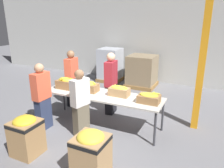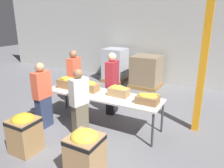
# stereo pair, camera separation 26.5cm
# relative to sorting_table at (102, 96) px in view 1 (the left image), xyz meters

# --- Properties ---
(ground_plane) EXTENTS (30.00, 30.00, 0.00)m
(ground_plane) POSITION_rel_sorting_table_xyz_m (0.00, 0.00, -0.76)
(ground_plane) COLOR slate
(wall_back) EXTENTS (16.00, 0.08, 4.00)m
(wall_back) POSITION_rel_sorting_table_xyz_m (0.00, 4.24, 1.24)
(wall_back) COLOR #B7B7B2
(wall_back) RESTS_ON ground_plane
(sorting_table) EXTENTS (2.94, 0.82, 0.81)m
(sorting_table) POSITION_rel_sorting_table_xyz_m (0.00, 0.00, 0.00)
(sorting_table) COLOR beige
(sorting_table) RESTS_ON ground_plane
(banana_box_0) EXTENTS (0.46, 0.29, 0.30)m
(banana_box_0) POSITION_rel_sorting_table_xyz_m (-1.05, -0.01, 0.20)
(banana_box_0) COLOR olive
(banana_box_0) RESTS_ON sorting_table
(banana_box_1) EXTENTS (0.49, 0.31, 0.27)m
(banana_box_1) POSITION_rel_sorting_table_xyz_m (-0.40, 0.05, 0.18)
(banana_box_1) COLOR olive
(banana_box_1) RESTS_ON sorting_table
(banana_box_2) EXTENTS (0.47, 0.27, 0.25)m
(banana_box_2) POSITION_rel_sorting_table_xyz_m (0.41, 0.09, 0.17)
(banana_box_2) COLOR tan
(banana_box_2) RESTS_ON sorting_table
(banana_box_3) EXTENTS (0.46, 0.33, 0.23)m
(banana_box_3) POSITION_rel_sorting_table_xyz_m (1.16, -0.02, 0.16)
(banana_box_3) COLOR olive
(banana_box_3) RESTS_ON sorting_table
(volunteer_0) EXTENTS (0.27, 0.47, 1.69)m
(volunteer_0) POSITION_rel_sorting_table_xyz_m (-0.11, 0.75, 0.08)
(volunteer_0) COLOR black
(volunteer_0) RESTS_ON ground_plane
(volunteer_1) EXTENTS (0.30, 0.45, 1.53)m
(volunteer_1) POSITION_rel_sorting_table_xyz_m (-0.21, -0.60, -0.00)
(volunteer_1) COLOR #6B604C
(volunteer_1) RESTS_ON ground_plane
(volunteer_2) EXTENTS (0.27, 0.47, 1.66)m
(volunteer_2) POSITION_rel_sorting_table_xyz_m (-1.40, 0.76, 0.07)
(volunteer_2) COLOR black
(volunteer_2) RESTS_ON ground_plane
(volunteer_3) EXTENTS (0.22, 0.43, 1.60)m
(volunteer_3) POSITION_rel_sorting_table_xyz_m (-1.18, -0.74, 0.03)
(volunteer_3) COLOR #2D3856
(volunteer_3) RESTS_ON ground_plane
(donation_bin_0) EXTENTS (0.51, 0.51, 0.80)m
(donation_bin_0) POSITION_rel_sorting_table_xyz_m (-0.76, -1.68, -0.33)
(donation_bin_0) COLOR #A37A4C
(donation_bin_0) RESTS_ON ground_plane
(donation_bin_1) EXTENTS (0.54, 0.54, 0.84)m
(donation_bin_1) POSITION_rel_sorting_table_xyz_m (0.69, -1.68, -0.32)
(donation_bin_1) COLOR tan
(donation_bin_1) RESTS_ON ground_plane
(support_pillar) EXTENTS (0.15, 0.15, 4.00)m
(support_pillar) POSITION_rel_sorting_table_xyz_m (2.09, 0.85, 1.24)
(support_pillar) COLOR orange
(support_pillar) RESTS_ON ground_plane
(pallet_stack_0) EXTENTS (0.91, 0.91, 1.34)m
(pallet_stack_0) POSITION_rel_sorting_table_xyz_m (-1.50, 3.56, -0.10)
(pallet_stack_0) COLOR olive
(pallet_stack_0) RESTS_ON ground_plane
(pallet_stack_1) EXTENTS (1.09, 1.09, 1.19)m
(pallet_stack_1) POSITION_rel_sorting_table_xyz_m (-0.09, 3.42, -0.18)
(pallet_stack_1) COLOR olive
(pallet_stack_1) RESTS_ON ground_plane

